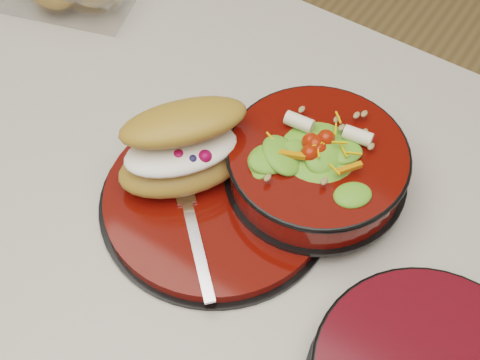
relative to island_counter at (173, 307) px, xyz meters
The scene contains 5 objects.
island_counter is the anchor object (origin of this frame).
dinner_plate 0.47m from the island_counter, ahead, with size 0.28×0.28×0.02m.
salad_bowl 0.55m from the island_counter, 20.18° to the left, with size 0.22×0.22×0.09m.
croissant 0.52m from the island_counter, ahead, with size 0.16×0.19×0.09m.
fork 0.49m from the island_counter, 28.17° to the right, with size 0.14×0.13×0.00m.
Camera 1 is at (0.39, -0.37, 1.57)m, focal length 50.00 mm.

